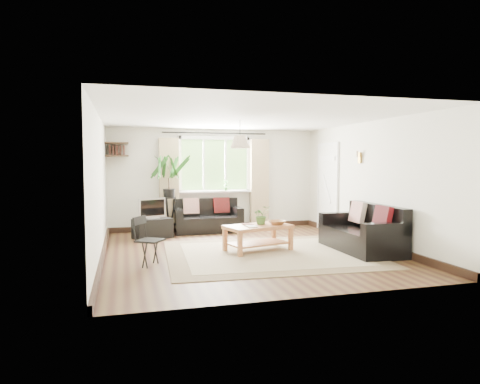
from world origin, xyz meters
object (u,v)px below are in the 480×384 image
object	(u,v)px
sofa_right	(361,229)
palm_stand	(169,194)
tv_stand	(152,228)
sofa_back	(208,216)
coffee_table	(258,238)
folding_chair	(150,241)

from	to	relation	value
sofa_right	palm_stand	bearing A→B (deg)	-132.84
tv_stand	sofa_back	bearing A→B (deg)	-0.21
coffee_table	palm_stand	world-z (taller)	palm_stand
sofa_back	sofa_right	world-z (taller)	sofa_right
folding_chair	sofa_right	bearing A→B (deg)	-54.51
sofa_right	coffee_table	world-z (taller)	sofa_right
tv_stand	sofa_right	bearing A→B (deg)	-54.99
tv_stand	folding_chair	bearing A→B (deg)	-116.01
tv_stand	palm_stand	distance (m)	0.97
palm_stand	tv_stand	bearing A→B (deg)	-127.27
sofa_right	coffee_table	size ratio (longest dim) A/B	1.46
sofa_back	tv_stand	xyz separation A→B (m)	(-1.29, -0.51, -0.15)
coffee_table	folding_chair	world-z (taller)	folding_chair
coffee_table	tv_stand	world-z (taller)	coffee_table
sofa_back	coffee_table	world-z (taller)	sofa_back
coffee_table	tv_stand	bearing A→B (deg)	133.38
coffee_table	sofa_back	bearing A→B (deg)	101.22
sofa_right	tv_stand	world-z (taller)	sofa_right
coffee_table	folding_chair	size ratio (longest dim) A/B	1.52
coffee_table	tv_stand	distance (m)	2.56
sofa_back	palm_stand	world-z (taller)	palm_stand
sofa_right	coffee_table	bearing A→B (deg)	-105.32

